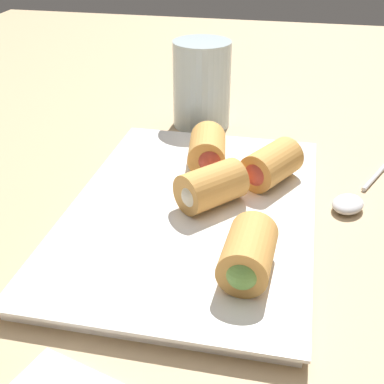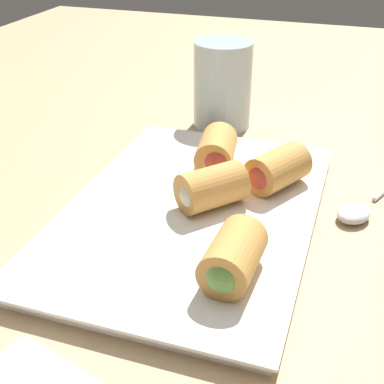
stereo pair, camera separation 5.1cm
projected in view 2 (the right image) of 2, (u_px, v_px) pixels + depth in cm
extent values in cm
cube|color=tan|center=(204.00, 218.00, 55.18)|extent=(180.00, 140.00, 2.00)
cube|color=white|center=(192.00, 214.00, 52.74)|extent=(33.86, 22.61, 1.20)
cube|color=white|center=(192.00, 208.00, 52.37)|extent=(35.22, 23.52, 0.30)
cylinder|color=#D19347|center=(212.00, 187.00, 51.46)|extent=(7.43, 7.21, 4.05)
sphere|color=beige|center=(189.00, 194.00, 50.34)|extent=(2.63, 2.63, 2.63)
cylinder|color=#D19347|center=(278.00, 169.00, 54.86)|extent=(7.49, 6.58, 4.05)
sphere|color=#B23D2D|center=(262.00, 177.00, 53.35)|extent=(2.63, 2.63, 2.63)
cylinder|color=#D19347|center=(216.00, 150.00, 58.85)|extent=(6.85, 4.95, 4.05)
sphere|color=#B23D2D|center=(213.00, 160.00, 56.67)|extent=(2.63, 2.63, 2.63)
cylinder|color=#D19347|center=(233.00, 256.00, 41.87)|extent=(6.51, 4.36, 4.05)
sphere|color=#6B9E47|center=(223.00, 275.00, 39.80)|extent=(2.63, 2.63, 2.63)
ellipsoid|color=silver|center=(354.00, 214.00, 52.69)|extent=(4.82, 4.36, 1.36)
cylinder|color=silver|center=(223.00, 85.00, 71.14)|extent=(7.72, 7.72, 11.48)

